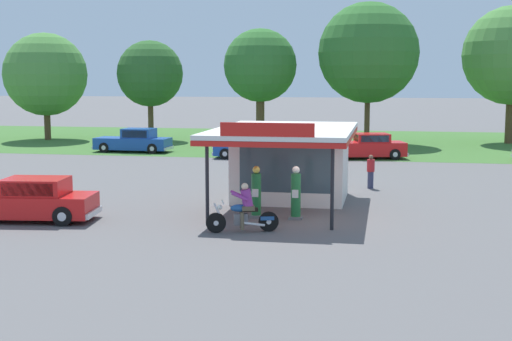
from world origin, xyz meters
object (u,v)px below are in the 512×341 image
at_px(parked_car_second_row_spare, 134,141).
at_px(bystander_leaning_by_kiosk, 371,171).
at_px(motorcycle_with_rider, 244,212).
at_px(parked_car_back_row_centre, 254,147).
at_px(featured_classic_sedan, 26,201).
at_px(gas_pump_offside, 296,195).
at_px(bystander_standing_back_lot, 245,162).
at_px(gas_pump_nearside, 256,194).
at_px(parked_car_back_row_far_right, 367,147).

distance_m(parked_car_second_row_spare, bystander_leaning_by_kiosk, 20.26).
bearing_deg(bystander_leaning_by_kiosk, motorcycle_with_rider, -110.99).
bearing_deg(parked_car_back_row_centre, parked_car_second_row_spare, 165.67).
distance_m(featured_classic_sedan, bystander_leaning_by_kiosk, 14.74).
distance_m(parked_car_back_row_centre, bystander_leaning_by_kiosk, 12.87).
height_order(gas_pump_offside, bystander_standing_back_lot, gas_pump_offside).
height_order(gas_pump_nearside, gas_pump_offside, gas_pump_offside).
height_order(gas_pump_offside, parked_car_back_row_centre, gas_pump_offside).
bearing_deg(bystander_leaning_by_kiosk, gas_pump_offside, -107.88).
distance_m(gas_pump_offside, featured_classic_sedan, 9.25).
height_order(gas_pump_nearside, motorcycle_with_rider, gas_pump_nearside).
relative_size(motorcycle_with_rider, featured_classic_sedan, 0.44).
xyz_separation_m(parked_car_back_row_centre, bystander_standing_back_lot, (1.20, -8.80, 0.11)).
xyz_separation_m(gas_pump_nearside, parked_car_second_row_spare, (-11.93, 20.18, -0.13)).
distance_m(motorcycle_with_rider, parked_car_second_row_spare, 25.53).
bearing_deg(bystander_standing_back_lot, parked_car_back_row_far_right, 60.95).
xyz_separation_m(featured_classic_sedan, parked_car_back_row_centre, (4.19, 19.94, 0.04)).
relative_size(parked_car_second_row_spare, parked_car_back_row_centre, 1.06).
relative_size(parked_car_back_row_far_right, parked_car_back_row_centre, 1.06).
xyz_separation_m(motorcycle_with_rider, bystander_standing_back_lot, (-2.30, 11.58, 0.18)).
height_order(gas_pump_nearside, parked_car_back_row_far_right, gas_pump_nearside).
bearing_deg(featured_classic_sedan, motorcycle_with_rider, -3.28).
bearing_deg(parked_car_second_row_spare, gas_pump_offside, -56.56).
relative_size(parked_car_back_row_centre, bystander_standing_back_lot, 3.06).
relative_size(parked_car_back_row_far_right, bystander_leaning_by_kiosk, 3.43).
relative_size(bystander_standing_back_lot, bystander_leaning_by_kiosk, 1.06).
bearing_deg(bystander_leaning_by_kiosk, featured_classic_sedan, -140.84).
bearing_deg(gas_pump_offside, gas_pump_nearside, -180.00).
bearing_deg(parked_car_second_row_spare, bystander_standing_back_lot, -48.62).
height_order(motorcycle_with_rider, bystander_leaning_by_kiosk, motorcycle_with_rider).
distance_m(motorcycle_with_rider, parked_car_back_row_centre, 20.68).
bearing_deg(parked_car_back_row_centre, featured_classic_sedan, -101.85).
bearing_deg(gas_pump_nearside, parked_car_back_row_centre, 100.89).
bearing_deg(parked_car_back_row_centre, parked_car_back_row_far_right, 9.57).
bearing_deg(featured_classic_sedan, parked_car_back_row_far_right, 62.65).
xyz_separation_m(gas_pump_nearside, bystander_leaning_by_kiosk, (3.77, 7.38, -0.05)).
height_order(parked_car_back_row_far_right, bystander_leaning_by_kiosk, parked_car_back_row_far_right).
height_order(parked_car_second_row_spare, bystander_leaning_by_kiosk, parked_car_second_row_spare).
relative_size(motorcycle_with_rider, parked_car_second_row_spare, 0.44).
height_order(motorcycle_with_rider, parked_car_back_row_centre, same).
xyz_separation_m(gas_pump_offside, parked_car_back_row_centre, (-4.86, 18.01, -0.13)).
bearing_deg(gas_pump_offside, parked_car_second_row_spare, 123.44).
bearing_deg(bystander_leaning_by_kiosk, parked_car_back_row_far_right, 92.56).
height_order(gas_pump_offside, bystander_leaning_by_kiosk, gas_pump_offside).
relative_size(gas_pump_nearside, featured_classic_sedan, 0.36).
bearing_deg(gas_pump_nearside, parked_car_back_row_far_right, 80.37).
xyz_separation_m(gas_pump_nearside, parked_car_back_row_centre, (-3.47, 18.01, -0.11)).
height_order(parked_car_back_row_centre, bystander_standing_back_lot, bystander_standing_back_lot).
height_order(parked_car_back_row_far_right, bystander_standing_back_lot, bystander_standing_back_lot).
bearing_deg(gas_pump_offside, bystander_leaning_by_kiosk, 72.12).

